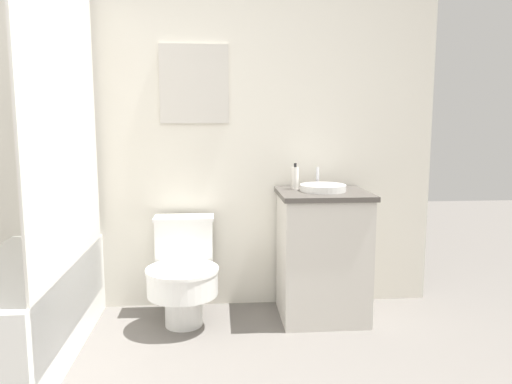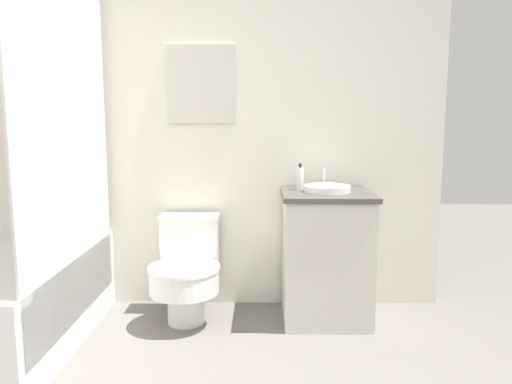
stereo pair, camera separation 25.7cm
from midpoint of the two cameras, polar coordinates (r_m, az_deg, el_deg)
The scene contains 6 objects.
wall_back at distance 3.28m, azimuth -10.23°, elevation 8.49°, with size 3.24×0.07×2.50m.
shower_area at distance 2.96m, azimuth -27.39°, elevation -11.04°, with size 0.57×1.34×1.98m.
toilet at distance 3.11m, azimuth -10.67°, elevation -9.01°, with size 0.43×0.55×0.63m.
vanity at distance 3.13m, azimuth 5.25°, elevation -7.17°, with size 0.55×0.50×0.80m.
sink at distance 3.07m, azimuth 5.28°, elevation 0.49°, with size 0.28×0.32×0.13m.
soap_bottle at distance 3.13m, azimuth 2.16°, elevation 1.62°, with size 0.04×0.04×0.16m.
Camera 1 is at (0.19, -1.20, 1.24)m, focal length 35.00 mm.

